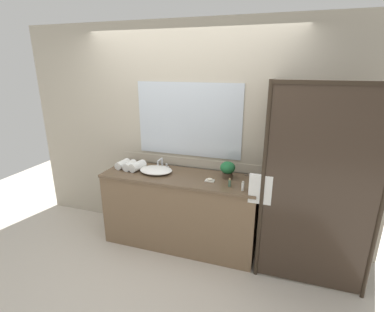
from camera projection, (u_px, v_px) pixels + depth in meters
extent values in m
plane|color=beige|center=(181.00, 243.00, 3.56)|extent=(8.00, 8.00, 0.00)
cube|color=#B2A893|center=(189.00, 135.00, 3.47)|extent=(4.40, 0.05, 2.60)
cube|color=#B2A893|center=(189.00, 162.00, 3.55)|extent=(1.80, 0.01, 0.11)
cube|color=silver|center=(188.00, 120.00, 3.39)|extent=(1.29, 0.01, 0.87)
cube|color=brown|center=(180.00, 211.00, 3.43)|extent=(1.80, 0.56, 0.87)
cube|color=brown|center=(180.00, 177.00, 3.29)|extent=(1.80, 0.58, 0.03)
cylinder|color=#2D2319|center=(383.00, 203.00, 2.42)|extent=(0.04, 0.04, 2.00)
cylinder|color=#2D2319|center=(263.00, 187.00, 2.72)|extent=(0.04, 0.04, 2.00)
cube|color=#2D2319|center=(336.00, 83.00, 2.27)|extent=(1.00, 0.04, 0.04)
cube|color=#382B21|center=(319.00, 194.00, 2.57)|extent=(0.96, 0.01, 1.96)
cube|color=#382B21|center=(265.00, 177.00, 2.98)|extent=(0.01, 0.57, 1.96)
cylinder|color=#2D2319|center=(261.00, 177.00, 2.71)|extent=(0.32, 0.02, 0.02)
cube|color=white|center=(260.00, 189.00, 2.75)|extent=(0.22, 0.04, 0.30)
ellipsoid|color=white|center=(156.00, 170.00, 3.36)|extent=(0.39, 0.30, 0.06)
cube|color=silver|center=(162.00, 167.00, 3.53)|extent=(0.17, 0.04, 0.02)
cylinder|color=silver|center=(162.00, 162.00, 3.51)|extent=(0.02, 0.02, 0.10)
cylinder|color=silver|center=(160.00, 160.00, 3.44)|extent=(0.02, 0.13, 0.02)
cylinder|color=silver|center=(158.00, 164.00, 3.54)|extent=(0.02, 0.02, 0.04)
cylinder|color=silver|center=(167.00, 165.00, 3.50)|extent=(0.02, 0.02, 0.04)
cylinder|color=#473828|center=(227.00, 175.00, 3.20)|extent=(0.12, 0.12, 0.07)
ellipsoid|color=#206335|center=(228.00, 168.00, 3.18)|extent=(0.17, 0.17, 0.13)
cube|color=silver|center=(210.00, 181.00, 3.12)|extent=(0.10, 0.07, 0.01)
ellipsoid|color=silver|center=(210.00, 179.00, 3.11)|extent=(0.07, 0.04, 0.02)
cylinder|color=white|center=(243.00, 187.00, 2.88)|extent=(0.03, 0.03, 0.09)
cylinder|color=#B7B2A8|center=(243.00, 182.00, 2.86)|extent=(0.02, 0.02, 0.02)
cylinder|color=#4C7056|center=(230.00, 183.00, 2.97)|extent=(0.03, 0.03, 0.07)
cylinder|color=#9E895B|center=(230.00, 179.00, 2.96)|extent=(0.02, 0.02, 0.01)
cylinder|color=white|center=(123.00, 164.00, 3.52)|extent=(0.11, 0.21, 0.09)
cylinder|color=white|center=(130.00, 165.00, 3.47)|extent=(0.11, 0.21, 0.09)
cylinder|color=white|center=(138.00, 166.00, 3.43)|extent=(0.15, 0.23, 0.11)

